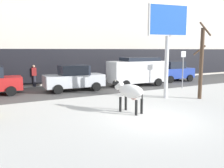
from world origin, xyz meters
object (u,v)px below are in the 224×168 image
(pedestrian_near_billboard, at_px, (34,76))
(bare_tree_right_lot, at_px, (201,62))
(cow_holstein, at_px, (130,91))
(billboard, at_px, (168,26))
(car_silver_sedan, at_px, (74,78))
(pedestrian_by_cars, at_px, (158,70))
(street_sign, at_px, (183,66))
(car_white_van, at_px, (137,71))
(car_blue_hatchback, at_px, (174,71))

(pedestrian_near_billboard, bearing_deg, bare_tree_right_lot, -51.09)
(cow_holstein, xyz_separation_m, billboard, (3.78, 1.84, 3.31))
(car_silver_sedan, distance_m, pedestrian_by_cars, 10.93)
(cow_holstein, bearing_deg, street_sign, 29.20)
(billboard, xyz_separation_m, car_silver_sedan, (-4.02, 5.22, -3.41))
(car_white_van, xyz_separation_m, pedestrian_near_billboard, (-7.51, 3.46, -0.36))
(car_blue_hatchback, relative_size, pedestrian_near_billboard, 2.07)
(car_white_van, relative_size, pedestrian_by_cars, 2.71)
(car_blue_hatchback, height_order, street_sign, street_sign)
(cow_holstein, relative_size, pedestrian_by_cars, 1.12)
(car_silver_sedan, distance_m, car_blue_hatchback, 10.11)
(car_silver_sedan, distance_m, bare_tree_right_lot, 8.63)
(cow_holstein, xyz_separation_m, pedestrian_by_cars, (10.17, 10.40, -0.12))
(bare_tree_right_lot, distance_m, street_sign, 4.05)
(pedestrian_near_billboard, relative_size, street_sign, 0.61)
(car_silver_sedan, xyz_separation_m, pedestrian_near_billboard, (-2.15, 3.34, -0.03))
(car_white_van, bearing_deg, car_silver_sedan, 178.66)
(car_silver_sedan, xyz_separation_m, car_white_van, (5.36, -0.13, 0.33))
(car_silver_sedan, height_order, car_white_van, car_white_van)
(car_blue_hatchback, bearing_deg, car_silver_sedan, -176.59)
(bare_tree_right_lot, relative_size, street_sign, 1.60)
(billboard, xyz_separation_m, street_sign, (3.68, 2.33, -2.64))
(pedestrian_by_cars, distance_m, bare_tree_right_lot, 10.87)
(car_silver_sedan, height_order, pedestrian_by_cars, car_silver_sedan)
(pedestrian_near_billboard, bearing_deg, car_white_van, -24.76)
(street_sign, bearing_deg, pedestrian_by_cars, 66.49)
(pedestrian_near_billboard, height_order, bare_tree_right_lot, bare_tree_right_lot)
(bare_tree_right_lot, bearing_deg, cow_holstein, -172.71)
(billboard, relative_size, car_blue_hatchback, 1.55)
(car_white_van, relative_size, street_sign, 1.66)
(pedestrian_by_cars, bearing_deg, street_sign, -113.51)
(pedestrian_near_billboard, bearing_deg, cow_holstein, -77.06)
(billboard, xyz_separation_m, car_blue_hatchback, (6.08, 5.82, -3.39))
(billboard, relative_size, bare_tree_right_lot, 1.23)
(cow_holstein, xyz_separation_m, car_blue_hatchback, (9.85, 7.66, -0.07))
(cow_holstein, height_order, car_white_van, car_white_van)
(car_silver_sedan, height_order, pedestrian_near_billboard, car_silver_sedan)
(billboard, bearing_deg, street_sign, 32.34)
(car_blue_hatchback, relative_size, pedestrian_by_cars, 2.07)
(car_white_van, distance_m, pedestrian_by_cars, 6.14)
(car_white_van, bearing_deg, pedestrian_by_cars, 34.43)
(car_white_van, height_order, car_blue_hatchback, car_white_van)
(bare_tree_right_lot, xyz_separation_m, street_sign, (2.02, 3.47, -0.54))
(car_white_van, distance_m, bare_tree_right_lot, 6.32)
(billboard, height_order, street_sign, billboard)
(car_silver_sedan, relative_size, bare_tree_right_lot, 0.95)
(car_white_van, xyz_separation_m, bare_tree_right_lot, (0.32, -6.24, 0.97))
(cow_holstein, relative_size, car_blue_hatchback, 0.54)
(car_white_van, height_order, pedestrian_by_cars, car_white_van)
(car_blue_hatchback, bearing_deg, bare_tree_right_lot, -122.35)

